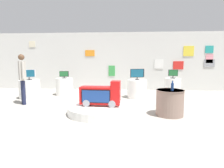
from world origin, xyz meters
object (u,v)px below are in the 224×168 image
at_px(main_display_pedestal, 100,109).
at_px(display_pedestal_left_rear, 137,89).
at_px(tv_on_right_rear, 64,75).
at_px(shopper_browsing_near_truck, 22,75).
at_px(tv_on_left_rear, 137,74).
at_px(side_table_round, 170,102).
at_px(tv_on_center_rear, 29,74).
at_px(display_pedestal_right_rear, 64,87).
at_px(display_pedestal_center_rear, 30,89).
at_px(bottle_on_side_table, 172,87).
at_px(display_pedestal_far_right, 173,87).
at_px(novelty_firetruck_tv, 101,95).
at_px(tv_on_far_right, 173,74).

distance_m(main_display_pedestal, display_pedestal_left_rear, 2.62).
bearing_deg(tv_on_right_rear, shopper_browsing_near_truck, -115.43).
height_order(tv_on_left_rear, side_table_round, tv_on_left_rear).
height_order(main_display_pedestal, tv_on_center_rear, tv_on_center_rear).
xyz_separation_m(display_pedestal_right_rear, side_table_round, (3.88, -2.79, -0.00)).
xyz_separation_m(display_pedestal_center_rear, tv_on_right_rear, (1.16, 0.79, 0.52)).
relative_size(main_display_pedestal, tv_on_left_rear, 3.32).
bearing_deg(bottle_on_side_table, display_pedestal_far_right, 76.30).
distance_m(tv_on_center_rear, display_pedestal_far_right, 5.98).
distance_m(display_pedestal_left_rear, tv_on_center_rear, 4.33).
bearing_deg(display_pedestal_left_rear, bottle_on_side_table, -72.95).
xyz_separation_m(novelty_firetruck_tv, shopper_browsing_near_truck, (-2.82, 0.93, 0.48)).
relative_size(display_pedestal_left_rear, display_pedestal_center_rear, 0.98).
bearing_deg(side_table_round, display_pedestal_right_rear, 144.26).
xyz_separation_m(main_display_pedestal, side_table_round, (1.93, -0.07, 0.25)).
height_order(tv_on_right_rear, bottle_on_side_table, tv_on_right_rear).
bearing_deg(display_pedestal_far_right, tv_on_left_rear, -155.52).
distance_m(main_display_pedestal, shopper_browsing_near_truck, 3.08).
relative_size(display_pedestal_left_rear, tv_on_right_rear, 2.03).
xyz_separation_m(tv_on_right_rear, tv_on_far_right, (4.69, 0.32, 0.04)).
xyz_separation_m(tv_on_right_rear, side_table_round, (3.88, -2.79, -0.52)).
height_order(tv_on_far_right, shopper_browsing_near_truck, shopper_browsing_near_truck).
xyz_separation_m(tv_on_center_rear, tv_on_right_rear, (1.16, 0.79, -0.07)).
xyz_separation_m(novelty_firetruck_tv, side_table_round, (1.91, -0.06, -0.16)).
relative_size(novelty_firetruck_tv, shopper_browsing_near_truck, 0.67).
bearing_deg(display_pedestal_right_rear, bottle_on_side_table, -37.01).
xyz_separation_m(display_pedestal_left_rear, tv_on_center_rear, (-4.27, -0.40, 0.59)).
bearing_deg(display_pedestal_far_right, main_display_pedestal, -132.06).
height_order(display_pedestal_left_rear, bottle_on_side_table, bottle_on_side_table).
bearing_deg(shopper_browsing_near_truck, main_display_pedestal, -18.26).
relative_size(tv_on_far_right, shopper_browsing_near_truck, 0.23).
relative_size(novelty_firetruck_tv, side_table_round, 1.50).
bearing_deg(tv_on_right_rear, tv_on_far_right, 3.87).
bearing_deg(novelty_firetruck_tv, shopper_browsing_near_truck, 161.72).
bearing_deg(tv_on_left_rear, display_pedestal_left_rear, 73.94).
bearing_deg(tv_on_right_rear, display_pedestal_left_rear, -7.16).
xyz_separation_m(display_pedestal_right_rear, tv_on_far_right, (4.69, 0.31, 0.56)).
height_order(main_display_pedestal, tv_on_left_rear, tv_on_left_rear).
relative_size(display_pedestal_center_rear, display_pedestal_right_rear, 1.09).
relative_size(tv_on_right_rear, bottle_on_side_table, 1.42).
height_order(novelty_firetruck_tv, display_pedestal_left_rear, novelty_firetruck_tv).
height_order(main_display_pedestal, tv_on_right_rear, tv_on_right_rear).
xyz_separation_m(main_display_pedestal, tv_on_center_rear, (-3.10, 1.93, 0.85)).
distance_m(display_pedestal_far_right, tv_on_far_right, 0.56).
bearing_deg(tv_on_center_rear, display_pedestal_far_right, 10.76).
height_order(display_pedestal_center_rear, display_pedestal_right_rear, same).
xyz_separation_m(tv_on_center_rear, display_pedestal_right_rear, (1.16, 0.79, -0.59)).
bearing_deg(display_pedestal_center_rear, tv_on_far_right, 10.69).
bearing_deg(display_pedestal_left_rear, tv_on_center_rear, -174.67).
height_order(side_table_round, shopper_browsing_near_truck, shopper_browsing_near_truck).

